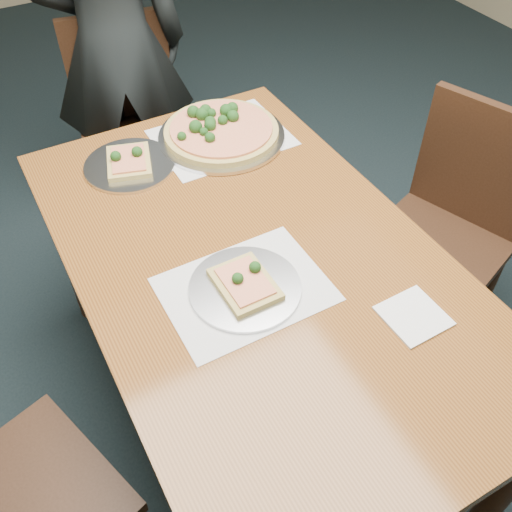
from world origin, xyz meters
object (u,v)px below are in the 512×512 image
diner (114,46)px  pizza_pan (220,131)px  chair_far (130,119)px  chair_right (451,222)px  slice_plate_far (129,163)px  slice_plate_near (245,286)px  dining_table (256,279)px

diner → pizza_pan: diner is taller
chair_far → chair_right: 1.35m
chair_right → slice_plate_far: size_ratio=3.25×
pizza_pan → slice_plate_far: 0.32m
chair_far → slice_plate_near: 1.27m
chair_right → slice_plate_near: (-0.85, -0.11, 0.25)m
chair_far → pizza_pan: 0.68m
dining_table → slice_plate_near: 0.16m
diner → slice_plate_far: 0.73m
dining_table → pizza_pan: bearing=73.1°
chair_right → diner: size_ratio=0.57×
dining_table → chair_far: size_ratio=1.65×
diner → pizza_pan: (0.11, -0.70, -0.02)m
chair_far → chair_right: size_ratio=1.00×
pizza_pan → diner: bearing=99.2°
chair_right → pizza_pan: chair_right is taller
dining_table → diner: diner is taller
dining_table → slice_plate_far: bearing=106.2°
dining_table → slice_plate_near: slice_plate_near is taller
chair_far → slice_plate_far: size_ratio=3.25×
dining_table → chair_right: bearing=1.4°
chair_right → slice_plate_near: size_ratio=3.25×
slice_plate_near → dining_table: bearing=47.8°
chair_far → pizza_pan: bearing=-67.0°
chair_far → diner: bearing=93.5°
dining_table → diner: bearing=87.7°
slice_plate_near → slice_plate_far: 0.62m
dining_table → diner: 1.24m
chair_right → diner: diner is taller
chair_far → slice_plate_near: (-0.12, -1.24, 0.25)m
slice_plate_near → slice_plate_far: size_ratio=1.00×
slice_plate_far → slice_plate_near: bearing=-83.1°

